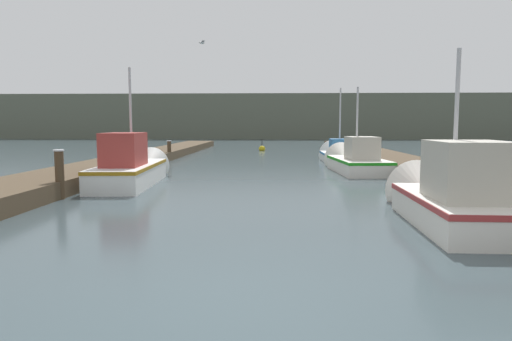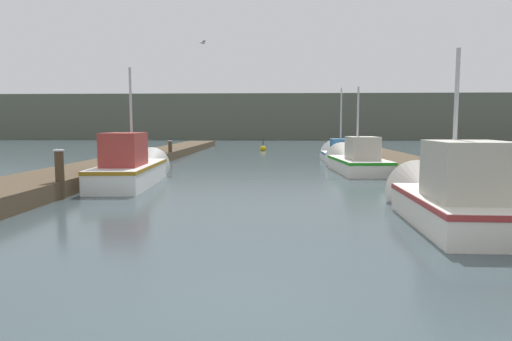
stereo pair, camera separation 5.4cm
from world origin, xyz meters
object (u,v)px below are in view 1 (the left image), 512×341
at_px(fishing_boat_0, 449,196).
at_px(channel_buoy, 262,149).
at_px(fishing_boat_1, 133,167).
at_px(mooring_piling_1, 169,150).
at_px(seagull_lead, 202,43).
at_px(fishing_boat_2, 354,161).
at_px(fishing_boat_3, 338,154).
at_px(mooring_piling_0, 114,163).
at_px(mooring_piling_3, 372,151).
at_px(mooring_piling_2, 60,174).

relative_size(fishing_boat_0, channel_buoy, 4.78).
relative_size(fishing_boat_1, mooring_piling_1, 5.35).
height_order(fishing_boat_1, seagull_lead, seagull_lead).
bearing_deg(channel_buoy, fishing_boat_2, -73.62).
distance_m(fishing_boat_2, channel_buoy, 14.98).
bearing_deg(channel_buoy, fishing_boat_3, -65.08).
height_order(fishing_boat_0, mooring_piling_0, fishing_boat_0).
xyz_separation_m(mooring_piling_3, channel_buoy, (-5.37, 12.41, -0.55)).
bearing_deg(fishing_boat_3, fishing_boat_1, -130.56).
height_order(channel_buoy, seagull_lead, seagull_lead).
height_order(fishing_boat_1, mooring_piling_3, fishing_boat_1).
bearing_deg(fishing_boat_1, fishing_boat_3, 46.19).
distance_m(fishing_boat_3, mooring_piling_1, 8.94).
distance_m(fishing_boat_0, mooring_piling_1, 17.35).
bearing_deg(fishing_boat_0, mooring_piling_2, 166.74).
relative_size(mooring_piling_1, mooring_piling_2, 0.84).
distance_m(fishing_boat_3, seagull_lead, 9.08).
height_order(mooring_piling_1, seagull_lead, seagull_lead).
distance_m(mooring_piling_1, mooring_piling_3, 10.44).
bearing_deg(mooring_piling_3, mooring_piling_0, -149.90).
bearing_deg(fishing_boat_0, fishing_boat_3, 91.82).
distance_m(mooring_piling_2, mooring_piling_3, 13.79).
height_order(fishing_boat_0, fishing_boat_1, fishing_boat_1).
distance_m(fishing_boat_1, mooring_piling_1, 9.27).
xyz_separation_m(fishing_boat_1, seagull_lead, (1.32, 6.24, 5.07)).
bearing_deg(mooring_piling_2, mooring_piling_0, 88.80).
bearing_deg(fishing_boat_0, channel_buoy, 101.66).
height_order(fishing_boat_0, mooring_piling_1, fishing_boat_0).
bearing_deg(mooring_piling_3, fishing_boat_0, -94.68).
relative_size(mooring_piling_2, seagull_lead, 2.38).
distance_m(fishing_boat_1, fishing_boat_2, 9.02).
distance_m(fishing_boat_3, mooring_piling_0, 12.53).
xyz_separation_m(fishing_boat_0, fishing_boat_2, (-0.18, 9.92, -0.10)).
distance_m(mooring_piling_0, mooring_piling_1, 8.66).
bearing_deg(channel_buoy, mooring_piling_0, -103.97).
height_order(mooring_piling_2, channel_buoy, mooring_piling_2).
relative_size(channel_buoy, seagull_lead, 1.79).
distance_m(fishing_boat_2, mooring_piling_2, 11.62).
distance_m(fishing_boat_0, fishing_boat_1, 9.83).
relative_size(fishing_boat_2, seagull_lead, 9.82).
height_order(mooring_piling_0, mooring_piling_2, mooring_piling_2).
xyz_separation_m(mooring_piling_0, channel_buoy, (4.51, 18.14, -0.47)).
bearing_deg(mooring_piling_1, fishing_boat_0, -58.57).
bearing_deg(mooring_piling_0, mooring_piling_3, 30.10).
bearing_deg(mooring_piling_3, fishing_boat_3, 108.86).
bearing_deg(fishing_boat_2, fishing_boat_3, 85.13).
relative_size(fishing_boat_3, mooring_piling_0, 3.77).
bearing_deg(mooring_piling_0, seagull_lead, 69.36).
relative_size(mooring_piling_0, mooring_piling_3, 0.88).
distance_m(fishing_boat_1, mooring_piling_2, 3.36).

